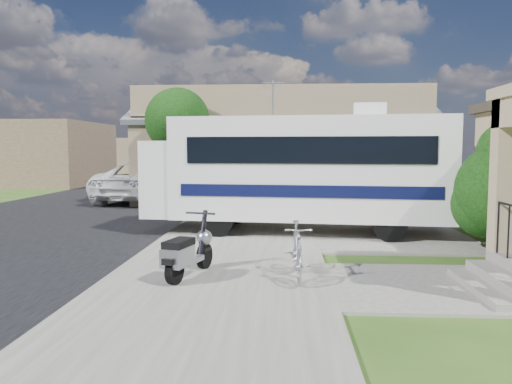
# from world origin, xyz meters

# --- Properties ---
(ground) EXTENTS (120.00, 120.00, 0.00)m
(ground) POSITION_xyz_m (0.00, 0.00, 0.00)
(ground) COLOR #264612
(street_slab) EXTENTS (9.00, 80.00, 0.02)m
(street_slab) POSITION_xyz_m (-7.50, 10.00, 0.01)
(street_slab) COLOR black
(street_slab) RESTS_ON ground
(sidewalk_slab) EXTENTS (4.00, 80.00, 0.06)m
(sidewalk_slab) POSITION_xyz_m (-1.00, 10.00, 0.03)
(sidewalk_slab) COLOR #65635B
(sidewalk_slab) RESTS_ON ground
(driveway_slab) EXTENTS (7.00, 6.00, 0.05)m
(driveway_slab) POSITION_xyz_m (1.50, 4.50, 0.03)
(driveway_slab) COLOR #65635B
(driveway_slab) RESTS_ON ground
(walk_slab) EXTENTS (4.00, 3.00, 0.05)m
(walk_slab) POSITION_xyz_m (3.00, -1.00, 0.03)
(walk_slab) COLOR #65635B
(walk_slab) RESTS_ON ground
(warehouse) EXTENTS (12.50, 8.40, 5.04)m
(warehouse) POSITION_xyz_m (0.00, 13.97, 1.99)
(warehouse) COLOR #807050
(warehouse) RESTS_ON ground
(distant_bldg_far) EXTENTS (10.00, 8.00, 4.00)m
(distant_bldg_far) POSITION_xyz_m (-17.00, 22.00, 2.00)
(distant_bldg_far) COLOR brown
(distant_bldg_far) RESTS_ON ground
(distant_bldg_near) EXTENTS (8.00, 7.00, 3.20)m
(distant_bldg_near) POSITION_xyz_m (-15.00, 34.00, 1.60)
(distant_bldg_near) COLOR #807050
(distant_bldg_near) RESTS_ON ground
(street_tree_a) EXTENTS (2.44, 2.40, 4.58)m
(street_tree_a) POSITION_xyz_m (-3.70, 9.05, 3.25)
(street_tree_a) COLOR #322216
(street_tree_a) RESTS_ON ground
(street_tree_b) EXTENTS (2.44, 2.40, 4.73)m
(street_tree_b) POSITION_xyz_m (-3.70, 19.05, 3.39)
(street_tree_b) COLOR #322216
(street_tree_b) RESTS_ON ground
(street_tree_c) EXTENTS (2.44, 2.40, 4.42)m
(street_tree_c) POSITION_xyz_m (-3.70, 28.05, 3.10)
(street_tree_c) COLOR #322216
(street_tree_c) RESTS_ON ground
(motorhome) EXTENTS (8.30, 3.34, 4.15)m
(motorhome) POSITION_xyz_m (0.57, 4.35, 1.78)
(motorhome) COLOR silver
(motorhome) RESTS_ON ground
(shrub) EXTENTS (2.39, 2.28, 2.93)m
(shrub) POSITION_xyz_m (5.12, 1.90, 1.50)
(shrub) COLOR #322216
(shrub) RESTS_ON ground
(scooter) EXTENTS (0.79, 1.68, 1.12)m
(scooter) POSITION_xyz_m (-1.52, -0.79, 0.50)
(scooter) COLOR black
(scooter) RESTS_ON ground
(bicycle) EXTENTS (0.55, 1.67, 0.99)m
(bicycle) POSITION_xyz_m (0.42, -0.71, 0.49)
(bicycle) COLOR #97969D
(bicycle) RESTS_ON ground
(pickup_truck) EXTENTS (3.90, 6.66, 1.74)m
(pickup_truck) POSITION_xyz_m (-5.82, 12.41, 0.87)
(pickup_truck) COLOR white
(pickup_truck) RESTS_ON ground
(van) EXTENTS (2.69, 6.05, 1.72)m
(van) POSITION_xyz_m (-6.39, 20.56, 0.86)
(van) COLOR white
(van) RESTS_ON ground
(garden_hose) EXTENTS (0.42, 0.42, 0.19)m
(garden_hose) POSITION_xyz_m (3.74, -0.54, 0.10)
(garden_hose) COLOR #166F25
(garden_hose) RESTS_ON ground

